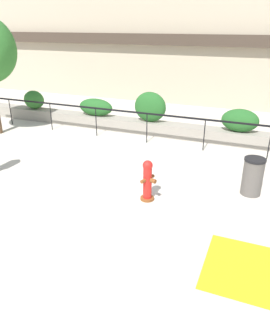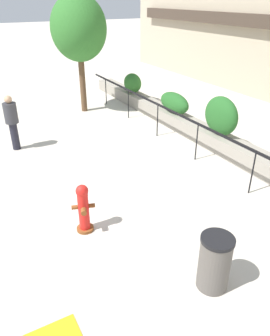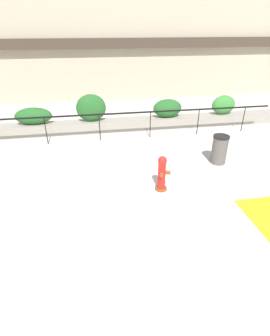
# 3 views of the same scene
# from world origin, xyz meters

# --- Properties ---
(ground_plane) EXTENTS (120.00, 120.00, 0.00)m
(ground_plane) POSITION_xyz_m (0.00, 0.00, 0.00)
(ground_plane) COLOR beige
(building_facade) EXTENTS (30.00, 1.36, 8.00)m
(building_facade) POSITION_xyz_m (0.00, 11.98, 3.99)
(building_facade) COLOR tan
(building_facade) RESTS_ON ground
(planter_wall_low) EXTENTS (18.00, 0.70, 0.50)m
(planter_wall_low) POSITION_xyz_m (0.00, 6.00, 0.25)
(planter_wall_low) COLOR gray
(planter_wall_low) RESTS_ON ground
(fence_railing_segment) EXTENTS (15.00, 0.05, 1.15)m
(fence_railing_segment) POSITION_xyz_m (-0.00, 4.90, 1.02)
(fence_railing_segment) COLOR black
(fence_railing_segment) RESTS_ON ground
(hedge_bush_0) EXTENTS (1.01, 0.69, 0.83)m
(hedge_bush_0) POSITION_xyz_m (-5.98, 6.00, 0.92)
(hedge_bush_0) COLOR #2D6B28
(hedge_bush_0) RESTS_ON planter_wall_low
(hedge_bush_1) EXTENTS (1.55, 0.62, 0.73)m
(hedge_bush_1) POSITION_xyz_m (-2.74, 6.00, 0.87)
(hedge_bush_1) COLOR #235B23
(hedge_bush_1) RESTS_ON planter_wall_low
(hedge_bush_2) EXTENTS (1.30, 0.62, 1.19)m
(hedge_bush_2) POSITION_xyz_m (-0.28, 6.00, 1.10)
(hedge_bush_2) COLOR #235B23
(hedge_bush_2) RESTS_ON planter_wall_low
(hedge_bush_3) EXTENTS (1.34, 0.70, 0.84)m
(hedge_bush_3) POSITION_xyz_m (3.19, 6.00, 0.92)
(hedge_bush_3) COLOR #235B23
(hedge_bush_3) RESTS_ON planter_wall_low
(fire_hydrant) EXTENTS (0.48, 0.48, 1.08)m
(fire_hydrant) POSITION_xyz_m (1.56, 0.81, 0.55)
(fire_hydrant) COLOR brown
(fire_hydrant) RESTS_ON ground
(tactile_warning_pad) EXTENTS (1.67, 1.67, 0.01)m
(tactile_warning_pad) POSITION_xyz_m (4.24, -0.95, 0.01)
(tactile_warning_pad) COLOR gold
(tactile_warning_pad) RESTS_ON ground
(trash_bin) EXTENTS (0.55, 0.55, 1.01)m
(trash_bin) POSITION_xyz_m (3.97, 2.14, 0.51)
(trash_bin) COLOR #56514C
(trash_bin) RESTS_ON ground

